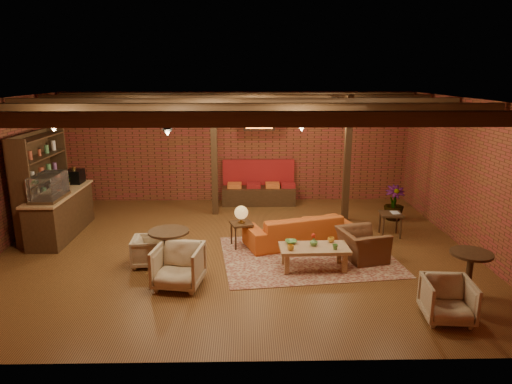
{
  "coord_description": "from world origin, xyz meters",
  "views": [
    {
      "loc": [
        0.27,
        -9.29,
        3.71
      ],
      "look_at": [
        0.46,
        0.2,
        1.23
      ],
      "focal_mm": 32.0,
      "sensor_mm": 36.0,
      "label": 1
    }
  ],
  "objects_px": {
    "coffee_table": "(313,249)",
    "armchair_b": "(178,264)",
    "sofa": "(298,229)",
    "round_table_right": "(470,267)",
    "side_table_lamp": "(241,216)",
    "armchair_a": "(149,250)",
    "round_table_left": "(169,243)",
    "armchair_far": "(448,298)",
    "side_table_book": "(391,215)",
    "plant_tall": "(397,169)",
    "armchair_right": "(362,240)"
  },
  "relations": [
    {
      "from": "side_table_lamp",
      "to": "armchair_b",
      "type": "relative_size",
      "value": 1.11
    },
    {
      "from": "armchair_far",
      "to": "plant_tall",
      "type": "height_order",
      "value": "plant_tall"
    },
    {
      "from": "armchair_b",
      "to": "plant_tall",
      "type": "relative_size",
      "value": 0.31
    },
    {
      "from": "side_table_lamp",
      "to": "armchair_right",
      "type": "relative_size",
      "value": 0.98
    },
    {
      "from": "coffee_table",
      "to": "armchair_b",
      "type": "distance_m",
      "value": 2.61
    },
    {
      "from": "plant_tall",
      "to": "round_table_left",
      "type": "bearing_deg",
      "value": -150.14
    },
    {
      "from": "side_table_lamp",
      "to": "armchair_a",
      "type": "height_order",
      "value": "side_table_lamp"
    },
    {
      "from": "side_table_lamp",
      "to": "armchair_far",
      "type": "bearing_deg",
      "value": -44.5
    },
    {
      "from": "armchair_a",
      "to": "round_table_right",
      "type": "height_order",
      "value": "round_table_right"
    },
    {
      "from": "side_table_lamp",
      "to": "armchair_far",
      "type": "relative_size",
      "value": 1.27
    },
    {
      "from": "side_table_book",
      "to": "round_table_left",
      "type": "bearing_deg",
      "value": -159.29
    },
    {
      "from": "round_table_right",
      "to": "armchair_far",
      "type": "bearing_deg",
      "value": -132.27
    },
    {
      "from": "side_table_lamp",
      "to": "armchair_right",
      "type": "height_order",
      "value": "side_table_lamp"
    },
    {
      "from": "coffee_table",
      "to": "plant_tall",
      "type": "height_order",
      "value": "plant_tall"
    },
    {
      "from": "side_table_book",
      "to": "round_table_right",
      "type": "height_order",
      "value": "round_table_right"
    },
    {
      "from": "round_table_left",
      "to": "round_table_right",
      "type": "xyz_separation_m",
      "value": [
        5.25,
        -1.2,
        -0.01
      ]
    },
    {
      "from": "armchair_right",
      "to": "plant_tall",
      "type": "bearing_deg",
      "value": -43.96
    },
    {
      "from": "sofa",
      "to": "armchair_a",
      "type": "bearing_deg",
      "value": 1.99
    },
    {
      "from": "side_table_lamp",
      "to": "round_table_right",
      "type": "height_order",
      "value": "side_table_lamp"
    },
    {
      "from": "coffee_table",
      "to": "armchair_a",
      "type": "distance_m",
      "value": 3.24
    },
    {
      "from": "side_table_book",
      "to": "armchair_far",
      "type": "distance_m",
      "value": 3.79
    },
    {
      "from": "armchair_far",
      "to": "armchair_b",
      "type": "bearing_deg",
      "value": 169.12
    },
    {
      "from": "sofa",
      "to": "armchair_far",
      "type": "bearing_deg",
      "value": 102.49
    },
    {
      "from": "round_table_left",
      "to": "side_table_lamp",
      "type": "bearing_deg",
      "value": 41.5
    },
    {
      "from": "armchair_a",
      "to": "armchair_b",
      "type": "distance_m",
      "value": 1.19
    },
    {
      "from": "armchair_right",
      "to": "round_table_right",
      "type": "bearing_deg",
      "value": -154.17
    },
    {
      "from": "side_table_book",
      "to": "plant_tall",
      "type": "xyz_separation_m",
      "value": [
        0.46,
        1.22,
        0.84
      ]
    },
    {
      "from": "armchair_right",
      "to": "armchair_far",
      "type": "distance_m",
      "value": 2.52
    },
    {
      "from": "round_table_right",
      "to": "plant_tall",
      "type": "bearing_deg",
      "value": 89.2
    },
    {
      "from": "sofa",
      "to": "armchair_right",
      "type": "xyz_separation_m",
      "value": [
        1.21,
        -0.9,
        0.08
      ]
    },
    {
      "from": "side_table_lamp",
      "to": "armchair_a",
      "type": "xyz_separation_m",
      "value": [
        -1.82,
        -0.97,
        -0.39
      ]
    },
    {
      "from": "round_table_right",
      "to": "sofa",
      "type": "bearing_deg",
      "value": 135.63
    },
    {
      "from": "armchair_far",
      "to": "armchair_right",
      "type": "bearing_deg",
      "value": 112.2
    },
    {
      "from": "sofa",
      "to": "round_table_right",
      "type": "distance_m",
      "value": 3.67
    },
    {
      "from": "coffee_table",
      "to": "armchair_b",
      "type": "bearing_deg",
      "value": -164.3
    },
    {
      "from": "round_table_left",
      "to": "armchair_b",
      "type": "distance_m",
      "value": 0.76
    },
    {
      "from": "coffee_table",
      "to": "armchair_a",
      "type": "height_order",
      "value": "coffee_table"
    },
    {
      "from": "coffee_table",
      "to": "armchair_far",
      "type": "height_order",
      "value": "armchair_far"
    },
    {
      "from": "armchair_b",
      "to": "armchair_far",
      "type": "xyz_separation_m",
      "value": [
        4.31,
        -1.25,
        -0.05
      ]
    },
    {
      "from": "side_table_lamp",
      "to": "side_table_book",
      "type": "bearing_deg",
      "value": 10.14
    },
    {
      "from": "armchair_right",
      "to": "armchair_a",
      "type": "bearing_deg",
      "value": 78.62
    },
    {
      "from": "round_table_right",
      "to": "plant_tall",
      "type": "distance_m",
      "value": 4.33
    },
    {
      "from": "coffee_table",
      "to": "side_table_book",
      "type": "height_order",
      "value": "coffee_table"
    },
    {
      "from": "side_table_lamp",
      "to": "armchair_b",
      "type": "height_order",
      "value": "side_table_lamp"
    },
    {
      "from": "round_table_left",
      "to": "armchair_far",
      "type": "distance_m",
      "value": 4.97
    },
    {
      "from": "round_table_left",
      "to": "armchair_right",
      "type": "xyz_separation_m",
      "value": [
        3.84,
        0.47,
        -0.13
      ]
    },
    {
      "from": "side_table_lamp",
      "to": "armchair_right",
      "type": "bearing_deg",
      "value": -16.76
    },
    {
      "from": "sofa",
      "to": "armchair_b",
      "type": "height_order",
      "value": "armchair_b"
    },
    {
      "from": "round_table_left",
      "to": "coffee_table",
      "type": "bearing_deg",
      "value": 0.18
    },
    {
      "from": "armchair_right",
      "to": "coffee_table",
      "type": "bearing_deg",
      "value": 98.83
    }
  ]
}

